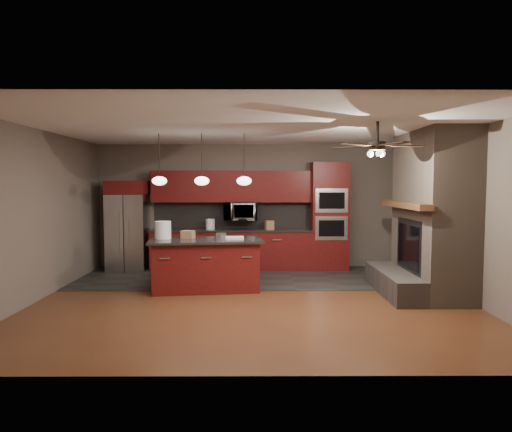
{
  "coord_description": "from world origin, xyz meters",
  "views": [
    {
      "loc": [
        0.02,
        -7.4,
        1.9
      ],
      "look_at": [
        0.06,
        0.6,
        1.34
      ],
      "focal_mm": 32.0,
      "sensor_mm": 36.0,
      "label": 1
    }
  ],
  "objects_px": {
    "white_bucket": "(163,230)",
    "counter_box": "(269,225)",
    "counter_bucket": "(210,224)",
    "oven_tower": "(329,216)",
    "paint_can": "(221,236)",
    "paint_tray": "(233,238)",
    "microwave": "(241,211)",
    "cardboard_box": "(188,234)",
    "kitchen_island": "(206,265)",
    "refrigerator": "(128,226)"
  },
  "relations": [
    {
      "from": "paint_tray",
      "to": "counter_bucket",
      "type": "distance_m",
      "value": 2.04
    },
    {
      "from": "kitchen_island",
      "to": "microwave",
      "type": "bearing_deg",
      "value": 68.27
    },
    {
      "from": "paint_tray",
      "to": "counter_box",
      "type": "xyz_separation_m",
      "value": [
        0.72,
        1.9,
        0.06
      ]
    },
    {
      "from": "kitchen_island",
      "to": "white_bucket",
      "type": "bearing_deg",
      "value": 166.75
    },
    {
      "from": "white_bucket",
      "to": "counter_box",
      "type": "xyz_separation_m",
      "value": [
        1.99,
        1.88,
        -0.08
      ]
    },
    {
      "from": "counter_bucket",
      "to": "white_bucket",
      "type": "bearing_deg",
      "value": -109.16
    },
    {
      "from": "white_bucket",
      "to": "cardboard_box",
      "type": "distance_m",
      "value": 0.46
    },
    {
      "from": "oven_tower",
      "to": "white_bucket",
      "type": "height_order",
      "value": "oven_tower"
    },
    {
      "from": "oven_tower",
      "to": "paint_tray",
      "type": "relative_size",
      "value": 6.23
    },
    {
      "from": "oven_tower",
      "to": "microwave",
      "type": "relative_size",
      "value": 3.25
    },
    {
      "from": "paint_tray",
      "to": "counter_box",
      "type": "bearing_deg",
      "value": 67.02
    },
    {
      "from": "cardboard_box",
      "to": "counter_bucket",
      "type": "height_order",
      "value": "counter_bucket"
    },
    {
      "from": "microwave",
      "to": "paint_can",
      "type": "height_order",
      "value": "microwave"
    },
    {
      "from": "microwave",
      "to": "paint_can",
      "type": "distance_m",
      "value": 2.17
    },
    {
      "from": "microwave",
      "to": "kitchen_island",
      "type": "height_order",
      "value": "microwave"
    },
    {
      "from": "paint_can",
      "to": "cardboard_box",
      "type": "distance_m",
      "value": 0.65
    },
    {
      "from": "paint_can",
      "to": "counter_bucket",
      "type": "relative_size",
      "value": 0.78
    },
    {
      "from": "counter_box",
      "to": "white_bucket",
      "type": "bearing_deg",
      "value": -154.62
    },
    {
      "from": "microwave",
      "to": "counter_bucket",
      "type": "height_order",
      "value": "microwave"
    },
    {
      "from": "oven_tower",
      "to": "counter_bucket",
      "type": "distance_m",
      "value": 2.65
    },
    {
      "from": "oven_tower",
      "to": "white_bucket",
      "type": "bearing_deg",
      "value": -149.96
    },
    {
      "from": "oven_tower",
      "to": "paint_can",
      "type": "distance_m",
      "value": 3.07
    },
    {
      "from": "oven_tower",
      "to": "paint_tray",
      "type": "bearing_deg",
      "value": -136.56
    },
    {
      "from": "white_bucket",
      "to": "paint_tray",
      "type": "bearing_deg",
      "value": -1.08
    },
    {
      "from": "refrigerator",
      "to": "paint_tray",
      "type": "bearing_deg",
      "value": -37.9
    },
    {
      "from": "paint_tray",
      "to": "counter_box",
      "type": "distance_m",
      "value": 2.03
    },
    {
      "from": "microwave",
      "to": "cardboard_box",
      "type": "height_order",
      "value": "microwave"
    },
    {
      "from": "oven_tower",
      "to": "microwave",
      "type": "height_order",
      "value": "oven_tower"
    },
    {
      "from": "paint_can",
      "to": "counter_box",
      "type": "relative_size",
      "value": 0.91
    },
    {
      "from": "microwave",
      "to": "white_bucket",
      "type": "bearing_deg",
      "value": -124.18
    },
    {
      "from": "paint_tray",
      "to": "cardboard_box",
      "type": "xyz_separation_m",
      "value": [
        -0.82,
        0.09,
        0.05
      ]
    },
    {
      "from": "oven_tower",
      "to": "counter_box",
      "type": "relative_size",
      "value": 12.04
    },
    {
      "from": "refrigerator",
      "to": "white_bucket",
      "type": "relative_size",
      "value": 6.27
    },
    {
      "from": "paint_can",
      "to": "paint_tray",
      "type": "xyz_separation_m",
      "value": [
        0.21,
        0.12,
        -0.04
      ]
    },
    {
      "from": "kitchen_island",
      "to": "paint_tray",
      "type": "distance_m",
      "value": 0.68
    },
    {
      "from": "white_bucket",
      "to": "microwave",
      "type": "bearing_deg",
      "value": 55.82
    },
    {
      "from": "paint_can",
      "to": "counter_bucket",
      "type": "distance_m",
      "value": 2.11
    },
    {
      "from": "microwave",
      "to": "refrigerator",
      "type": "xyz_separation_m",
      "value": [
        -2.48,
        -0.13,
        -0.31
      ]
    },
    {
      "from": "oven_tower",
      "to": "paint_tray",
      "type": "xyz_separation_m",
      "value": [
        -2.05,
        -1.94,
        -0.25
      ]
    },
    {
      "from": "oven_tower",
      "to": "refrigerator",
      "type": "height_order",
      "value": "oven_tower"
    },
    {
      "from": "white_bucket",
      "to": "paint_can",
      "type": "height_order",
      "value": "white_bucket"
    },
    {
      "from": "counter_bucket",
      "to": "counter_box",
      "type": "height_order",
      "value": "counter_bucket"
    },
    {
      "from": "paint_can",
      "to": "microwave",
      "type": "bearing_deg",
      "value": 82.46
    },
    {
      "from": "microwave",
      "to": "white_bucket",
      "type": "height_order",
      "value": "microwave"
    },
    {
      "from": "counter_bucket",
      "to": "counter_box",
      "type": "distance_m",
      "value": 1.32
    },
    {
      "from": "refrigerator",
      "to": "paint_can",
      "type": "bearing_deg",
      "value": -42.24
    },
    {
      "from": "paint_tray",
      "to": "cardboard_box",
      "type": "bearing_deg",
      "value": 171.77
    },
    {
      "from": "oven_tower",
      "to": "cardboard_box",
      "type": "xyz_separation_m",
      "value": [
        -2.87,
        -1.86,
        -0.2
      ]
    },
    {
      "from": "cardboard_box",
      "to": "counter_box",
      "type": "height_order",
      "value": "counter_box"
    },
    {
      "from": "paint_tray",
      "to": "counter_bucket",
      "type": "relative_size",
      "value": 1.66
    }
  ]
}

